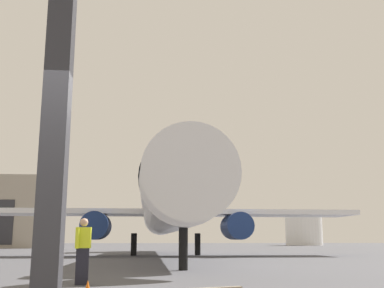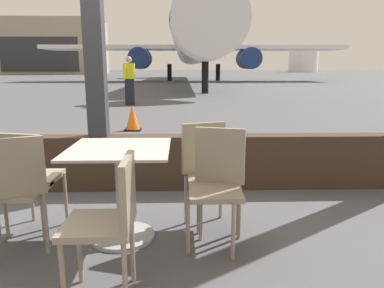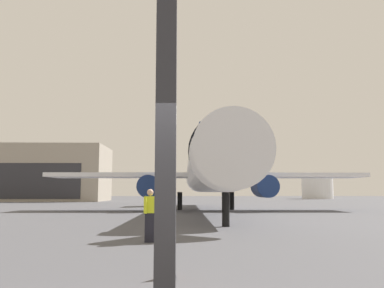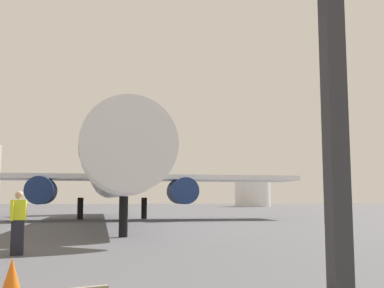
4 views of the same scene
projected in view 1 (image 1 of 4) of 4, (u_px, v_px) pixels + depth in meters
The scene contains 5 objects.
ground_plane at pixel (139, 253), 42.36m from camera, with size 220.00×220.00×0.00m, color #4C4C51.
window_frame at pixel (51, 205), 3.62m from camera, with size 7.33×0.24×4.01m.
airplane at pixel (168, 207), 32.90m from camera, with size 27.88×35.94×10.18m.
ground_crew_worker at pixel (83, 250), 12.52m from camera, with size 0.40×0.49×1.74m.
fuel_storage_tank at pixel (304, 231), 94.20m from camera, with size 7.29×7.29×5.81m, color white.
Camera 1 is at (0.74, -3.73, 1.18)m, focal length 43.95 mm.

